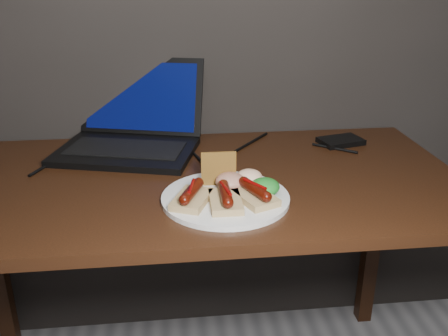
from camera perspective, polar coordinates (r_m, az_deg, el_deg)
The scene contains 12 objects.
desk at distance 1.34m, azimuth -3.43°, elevation -4.56°, with size 1.40×0.70×0.75m.
laptop at distance 1.52m, azimuth -10.50°, elevation 4.20°, with size 0.46×0.44×0.25m.
hard_drive at distance 1.58m, azimuth 13.19°, elevation 3.01°, with size 0.13×0.08×0.02m, color black.
desk_cables at distance 1.45m, azimuth -2.29°, elevation 1.66°, with size 0.92×0.32×0.01m.
plate at distance 1.17m, azimuth 0.16°, elevation -3.46°, with size 0.30×0.30×0.01m, color silver.
bread_sausage_left at distance 1.13m, azimuth -3.71°, elevation -3.18°, with size 0.11×0.13×0.04m.
bread_sausage_center at distance 1.12m, azimuth 0.18°, elevation -3.46°, with size 0.07×0.12×0.04m.
bread_sausage_right at distance 1.14m, azimuth 3.52°, elevation -2.94°, with size 0.11×0.13×0.04m.
crispbread at distance 1.21m, azimuth -0.62°, elevation -0.06°, with size 0.09×0.01×0.09m, color olive.
salad_greens at distance 1.17m, azimuth 4.69°, elevation -2.14°, with size 0.07×0.07×0.04m, color #125D16.
salsa_mound at distance 1.19m, azimuth 0.72°, elevation -1.51°, with size 0.07×0.07×0.04m, color maroon.
coleslaw_mound at distance 1.23m, azimuth 2.90°, elevation -1.01°, with size 0.06×0.06×0.04m, color #EFE5CE.
Camera 1 is at (-0.05, 0.19, 1.27)m, focal length 40.00 mm.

